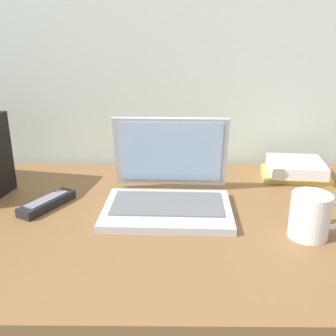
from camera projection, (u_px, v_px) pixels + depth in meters
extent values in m
cube|color=brown|center=(167.00, 220.00, 0.96)|extent=(1.60, 0.76, 0.03)
cube|color=#B2B5BA|center=(169.00, 210.00, 0.95)|extent=(0.32, 0.23, 0.02)
cube|color=slate|center=(169.00, 203.00, 0.96)|extent=(0.27, 0.15, 0.00)
cube|color=#B2B5BA|center=(171.00, 152.00, 1.04)|extent=(0.30, 0.06, 0.20)
cube|color=#A5C6EA|center=(171.00, 152.00, 1.04)|extent=(0.27, 0.05, 0.17)
cylinder|color=white|center=(310.00, 216.00, 0.84)|extent=(0.08, 0.08, 0.10)
torus|color=white|center=(332.00, 216.00, 0.83)|extent=(0.07, 0.01, 0.07)
cylinder|color=brown|center=(312.00, 197.00, 0.82)|extent=(0.07, 0.07, 0.00)
cube|color=black|center=(47.00, 203.00, 0.99)|extent=(0.12, 0.16, 0.02)
cube|color=slate|center=(47.00, 199.00, 0.98)|extent=(0.09, 0.12, 0.00)
cube|color=#D8BF4C|center=(295.00, 175.00, 1.18)|extent=(0.21, 0.15, 0.02)
cube|color=silver|center=(296.00, 167.00, 1.17)|extent=(0.17, 0.17, 0.03)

